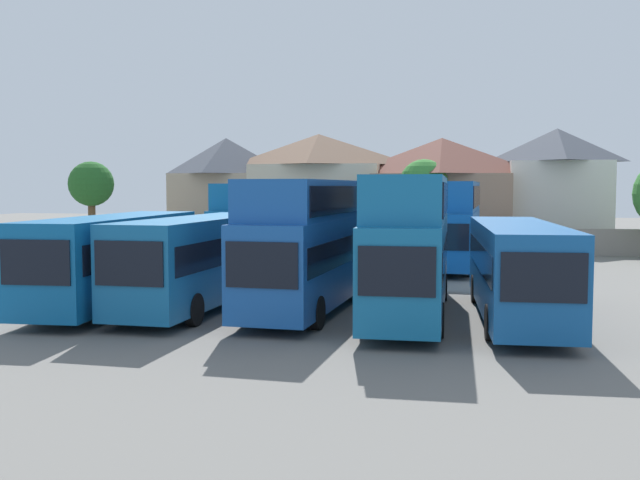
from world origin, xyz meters
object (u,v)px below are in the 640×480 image
bus_6 (259,219)px  tree_right_of_lot (424,184)px  tree_behind_wall (91,185)px  bus_4 (410,238)px  bus_5 (517,265)px  bus_7 (321,232)px  bus_9 (454,220)px  bus_8 (402,233)px  bus_3 (309,238)px  house_terrace_centre (319,188)px  house_terrace_right (442,191)px  bus_1 (115,255)px  bus_2 (201,256)px  house_terrace_far_right (556,186)px  house_terrace_left (226,189)px

bus_6 → tree_right_of_lot: 15.53m
tree_behind_wall → tree_right_of_lot: 24.03m
bus_4 → bus_5: size_ratio=1.01×
bus_7 → bus_9: bus_9 is taller
bus_6 → bus_7: (3.72, 0.09, -0.71)m
bus_5 → bus_8: size_ratio=1.08×
bus_3 → bus_6: bus_3 is taller
bus_9 → tree_behind_wall: size_ratio=1.71×
house_terrace_centre → house_terrace_right: size_ratio=0.99×
bus_8 → bus_1: bearing=-26.8°
bus_7 → house_terrace_right: size_ratio=1.05×
bus_6 → house_terrace_centre: 16.60m
bus_4 → bus_8: bus_4 is taller
bus_8 → house_terrace_centre: house_terrace_centre is taller
bus_2 → bus_4: bearing=92.2°
bus_3 → bus_9: bus_9 is taller
bus_5 → bus_9: bearing=-174.0°
bus_6 → bus_5: bearing=40.7°
bus_8 → tree_right_of_lot: tree_right_of_lot is taller
bus_6 → tree_right_of_lot: size_ratio=1.81×
bus_3 → bus_5: size_ratio=0.88×
bus_5 → house_terrace_right: (-3.55, 31.44, 2.36)m
bus_7 → bus_8: (4.63, 0.28, 0.01)m
bus_4 → house_terrace_centre: (-9.64, 31.60, 1.69)m
bus_8 → tree_right_of_lot: 12.50m
bus_2 → house_terrace_far_right: bearing=155.3°
bus_4 → bus_5: bearing=86.7°
bus_6 → house_terrace_far_right: 25.96m
bus_1 → house_terrace_left: bearing=-171.5°
bus_5 → bus_2: bearing=-93.6°
bus_4 → bus_3: bearing=-92.1°
bus_1 → bus_2: bearing=91.8°
bus_5 → house_terrace_right: house_terrace_right is taller
tree_behind_wall → bus_3: bearing=-46.8°
bus_1 → bus_2: (3.38, 0.26, -0.02)m
bus_7 → house_terrace_left: (-11.48, 17.26, 2.44)m
bus_1 → house_terrace_centre: (1.67, 31.83, 2.50)m
house_terrace_centre → tree_behind_wall: size_ratio=1.67×
bus_4 → bus_9: bus_4 is taller
bus_7 → house_terrace_centre: 16.95m
bus_4 → house_terrace_left: house_terrace_left is taller
house_terrace_right → bus_5: bearing=-83.6°
bus_3 → bus_7: size_ratio=0.93×
bus_7 → house_terrace_left: 20.87m
bus_2 → tree_right_of_lot: bearing=168.3°
house_terrace_centre → house_terrace_right: house_terrace_centre is taller
house_terrace_left → tree_right_of_lot: bearing=-16.1°
tree_behind_wall → bus_2: bearing=-53.3°
house_terrace_centre → tree_right_of_lot: (8.62, -3.96, 0.28)m
bus_3 → tree_behind_wall: (-20.67, 22.04, 1.99)m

